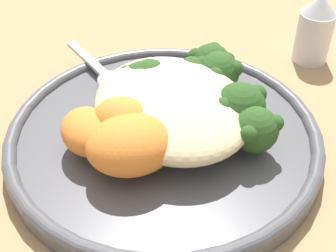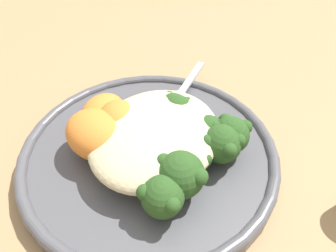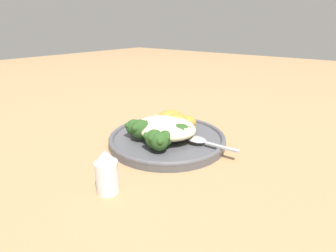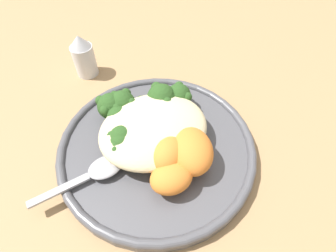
# 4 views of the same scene
# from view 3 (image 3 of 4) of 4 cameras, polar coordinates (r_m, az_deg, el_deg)

# --- Properties ---
(ground_plane) EXTENTS (4.00, 4.00, 0.00)m
(ground_plane) POSITION_cam_3_polar(r_m,az_deg,el_deg) (0.61, -1.11, -4.23)
(ground_plane) COLOR #9E7A51
(plate) EXTENTS (0.27, 0.27, 0.02)m
(plate) POSITION_cam_3_polar(r_m,az_deg,el_deg) (0.62, 0.06, -2.81)
(plate) COLOR #4C4C51
(plate) RESTS_ON ground_plane
(quinoa_mound) EXTENTS (0.15, 0.12, 0.04)m
(quinoa_mound) POSITION_cam_3_polar(r_m,az_deg,el_deg) (0.60, -0.88, -0.26)
(quinoa_mound) COLOR beige
(quinoa_mound) RESTS_ON plate
(broccoli_stalk_0) EXTENTS (0.09, 0.09, 0.04)m
(broccoli_stalk_0) POSITION_cam_3_polar(r_m,az_deg,el_deg) (0.61, -6.30, -0.41)
(broccoli_stalk_0) COLOR #8EB25B
(broccoli_stalk_0) RESTS_ON plate
(broccoli_stalk_1) EXTENTS (0.06, 0.09, 0.04)m
(broccoli_stalk_1) POSITION_cam_3_polar(r_m,az_deg,el_deg) (0.59, -5.34, -0.75)
(broccoli_stalk_1) COLOR #8EB25B
(broccoli_stalk_1) RESTS_ON plate
(broccoli_stalk_2) EXTENTS (0.04, 0.11, 0.03)m
(broccoli_stalk_2) POSITION_cam_3_polar(r_m,az_deg,el_deg) (0.58, -2.44, -1.72)
(broccoli_stalk_2) COLOR #8EB25B
(broccoli_stalk_2) RESTS_ON plate
(broccoli_stalk_3) EXTENTS (0.06, 0.12, 0.04)m
(broccoli_stalk_3) POSITION_cam_3_polar(r_m,az_deg,el_deg) (0.55, -2.57, -2.50)
(broccoli_stalk_3) COLOR #8EB25B
(broccoli_stalk_3) RESTS_ON plate
(broccoli_stalk_4) EXTENTS (0.08, 0.12, 0.04)m
(broccoli_stalk_4) POSITION_cam_3_polar(r_m,az_deg,el_deg) (0.55, -1.52, -2.84)
(broccoli_stalk_4) COLOR #8EB25B
(broccoli_stalk_4) RESTS_ON plate
(broccoli_stalk_5) EXTENTS (0.07, 0.09, 0.03)m
(broccoli_stalk_5) POSITION_cam_3_polar(r_m,az_deg,el_deg) (0.56, -0.53, -2.33)
(broccoli_stalk_5) COLOR #8EB25B
(broccoli_stalk_5) RESTS_ON plate
(broccoli_stalk_6) EXTENTS (0.10, 0.05, 0.04)m
(broccoli_stalk_6) POSITION_cam_3_polar(r_m,az_deg,el_deg) (0.58, 1.96, -1.23)
(broccoli_stalk_6) COLOR #8EB25B
(broccoli_stalk_6) RESTS_ON plate
(broccoli_stalk_7) EXTENTS (0.08, 0.04, 0.04)m
(broccoli_stalk_7) POSITION_cam_3_polar(r_m,az_deg,el_deg) (0.58, 2.69, -1.29)
(broccoli_stalk_7) COLOR #8EB25B
(broccoli_stalk_7) RESTS_ON plate
(sweet_potato_chunk_0) EXTENTS (0.07, 0.08, 0.04)m
(sweet_potato_chunk_0) POSITION_cam_3_polar(r_m,az_deg,el_deg) (0.65, 0.38, 1.64)
(sweet_potato_chunk_0) COLOR orange
(sweet_potato_chunk_0) RESTS_ON plate
(sweet_potato_chunk_1) EXTENTS (0.05, 0.04, 0.03)m
(sweet_potato_chunk_1) POSITION_cam_3_polar(r_m,az_deg,el_deg) (0.65, 4.03, 0.99)
(sweet_potato_chunk_1) COLOR orange
(sweet_potato_chunk_1) RESTS_ON plate
(sweet_potato_chunk_2) EXTENTS (0.07, 0.07, 0.04)m
(sweet_potato_chunk_2) POSITION_cam_3_polar(r_m,az_deg,el_deg) (0.63, 2.04, 0.81)
(sweet_potato_chunk_2) COLOR orange
(sweet_potato_chunk_2) RESTS_ON plate
(spoon) EXTENTS (0.12, 0.04, 0.01)m
(spoon) POSITION_cam_3_polar(r_m,az_deg,el_deg) (0.57, 7.12, -3.20)
(spoon) COLOR #A3A3A8
(spoon) RESTS_ON plate
(salt_shaker) EXTENTS (0.04, 0.04, 0.08)m
(salt_shaker) POSITION_cam_3_polar(r_m,az_deg,el_deg) (0.44, -13.18, -9.69)
(salt_shaker) COLOR silver
(salt_shaker) RESTS_ON ground_plane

